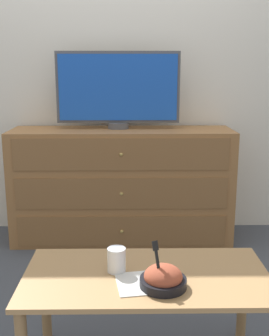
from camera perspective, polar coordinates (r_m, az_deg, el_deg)
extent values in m
plane|color=#474C56|center=(3.44, -3.07, -7.81)|extent=(12.00, 12.00, 0.00)
cube|color=white|center=(3.24, -3.34, 14.38)|extent=(12.00, 0.05, 2.60)
cube|color=#9E6B3D|center=(3.08, -1.71, -2.32)|extent=(1.57, 0.43, 0.82)
cube|color=brown|center=(2.96, -1.74, -8.56)|extent=(1.45, 0.01, 0.22)
sphere|color=tan|center=(2.95, -1.74, -8.60)|extent=(0.02, 0.02, 0.02)
cube|color=brown|center=(2.87, -1.78, -3.49)|extent=(1.45, 0.01, 0.22)
sphere|color=tan|center=(2.86, -1.78, -3.53)|extent=(0.02, 0.02, 0.02)
cube|color=brown|center=(2.80, -1.82, 1.86)|extent=(1.45, 0.01, 0.22)
sphere|color=tan|center=(2.79, -1.82, 1.83)|extent=(0.02, 0.02, 0.02)
cylinder|color=#515156|center=(3.04, -2.20, 5.76)|extent=(0.15, 0.15, 0.04)
cube|color=#515156|center=(3.03, -2.24, 10.85)|extent=(0.87, 0.04, 0.50)
cube|color=blue|center=(3.00, -2.25, 10.83)|extent=(0.83, 0.01, 0.46)
cube|color=tan|center=(1.74, 1.66, -14.48)|extent=(0.98, 0.50, 0.02)
cylinder|color=#9C7549|center=(2.06, -11.96, -16.88)|extent=(0.04, 0.04, 0.41)
cylinder|color=#9C7549|center=(2.09, 14.45, -16.55)|extent=(0.04, 0.04, 0.41)
cylinder|color=black|center=(1.64, 3.89, -15.23)|extent=(0.18, 0.18, 0.03)
ellipsoid|color=#AD4C33|center=(1.63, 3.90, -14.44)|extent=(0.15, 0.15, 0.09)
cube|color=black|center=(1.60, 3.23, -13.12)|extent=(0.03, 0.05, 0.14)
cube|color=black|center=(1.58, 2.83, -10.47)|extent=(0.03, 0.02, 0.04)
cylinder|color=white|center=(1.74, -2.44, -12.89)|extent=(0.07, 0.07, 0.06)
cylinder|color=white|center=(1.73, -2.44, -12.33)|extent=(0.07, 0.07, 0.10)
cube|color=white|center=(1.67, 0.92, -15.30)|extent=(0.21, 0.21, 0.00)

